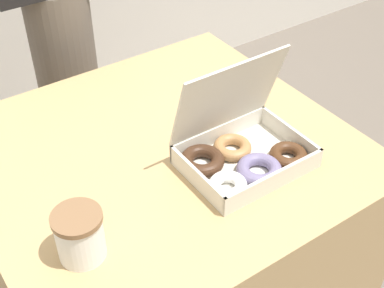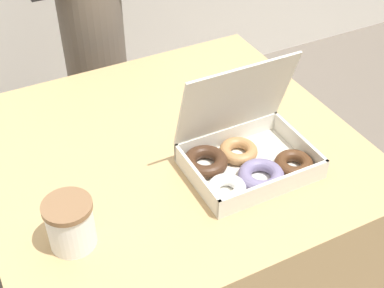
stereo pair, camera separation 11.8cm
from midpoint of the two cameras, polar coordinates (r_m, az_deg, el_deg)
The scene contains 3 objects.
table at distance 1.63m, azimuth -4.98°, elevation -10.19°, with size 0.95×0.89×0.71m.
donut_box at distance 1.29m, azimuth 2.56°, elevation -1.04°, with size 0.32×0.24×0.27m.
coffee_cup at distance 1.12m, azimuth -14.92°, elevation -9.52°, with size 0.10×0.10×0.11m.
Camera 1 is at (-0.53, -0.92, 1.59)m, focal length 50.00 mm.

